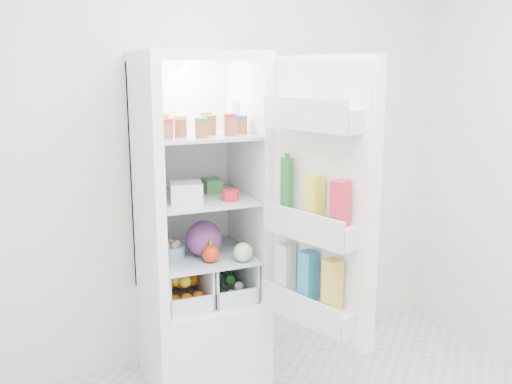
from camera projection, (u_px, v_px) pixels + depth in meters
name	position (u px, v px, depth m)	size (l,w,h in m)	color
room_walls	(365.00, 107.00, 1.88)	(3.02, 3.02, 2.61)	silver
refrigerator	(198.00, 264.00, 3.12)	(0.60, 0.60, 1.80)	white
shelf_low	(202.00, 255.00, 3.04)	(0.49, 0.53, 0.01)	#AABFC7
shelf_mid	(200.00, 198.00, 2.98)	(0.49, 0.53, 0.01)	#AABFC7
shelf_top	(199.00, 135.00, 2.91)	(0.49, 0.53, 0.01)	#AABFC7
crisper_left	(180.00, 281.00, 3.03)	(0.23, 0.46, 0.22)	silver
crisper_right	(223.00, 274.00, 3.12)	(0.23, 0.46, 0.22)	silver
condiment_jars	(200.00, 127.00, 2.84)	(0.46, 0.34, 0.08)	#B21919
squeeze_bottle	(232.00, 115.00, 3.05)	(0.05, 0.05, 0.16)	white
tub_white	(186.00, 192.00, 2.85)	(0.16, 0.16, 0.10)	silver
tin_red	(231.00, 195.00, 2.89)	(0.09, 0.09, 0.06)	red
tub_green	(212.00, 185.00, 3.09)	(0.09, 0.13, 0.07)	#3B823C
red_cabbage	(204.00, 239.00, 2.98)	(0.19, 0.19, 0.19)	#501C53
bell_pepper	(211.00, 254.00, 2.89)	(0.09, 0.09, 0.09)	red
mushroom_bowl	(171.00, 252.00, 2.97)	(0.14, 0.14, 0.06)	#84AEC6
salad_bag	(243.00, 252.00, 2.90)	(0.10, 0.10, 0.10)	#ACCD99
citrus_pile	(181.00, 287.00, 3.01)	(0.20, 0.31, 0.16)	orange
veg_pile	(224.00, 282.00, 3.13)	(0.16, 0.30, 0.10)	#1F531B
fridge_door	(319.00, 207.00, 2.62)	(0.33, 0.59, 1.30)	white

